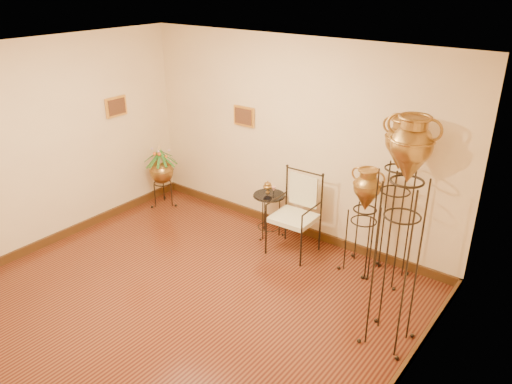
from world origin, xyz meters
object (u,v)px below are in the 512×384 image
Objects in this scene: planter_urn at (161,169)px; armchair at (294,215)px; side_table at (269,214)px; amphora_tall at (400,236)px; amphora_mid at (394,201)px.

armchair reaches higher than planter_urn.
side_table is (1.99, 0.20, -0.28)m from planter_urn.
amphora_tall is at bearing -25.47° from side_table.
amphora_mid is 1.38m from armchair.
amphora_tall reaches higher than amphora_mid.
armchair is (-1.77, 0.91, -0.69)m from amphora_tall.
armchair is at bearing 0.24° from planter_urn.
amphora_mid is 1.88× the size of planter_urn.
amphora_tall is at bearing -29.16° from armchair.
armchair is (2.53, 0.01, -0.06)m from planter_urn.
planter_urn is at bearing -176.98° from amphora_mid.
amphora_mid is (-0.50, 1.10, -0.19)m from amphora_tall.
amphora_mid reaches higher than armchair.
amphora_mid reaches higher than planter_urn.
armchair is at bearing 152.81° from amphora_tall.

